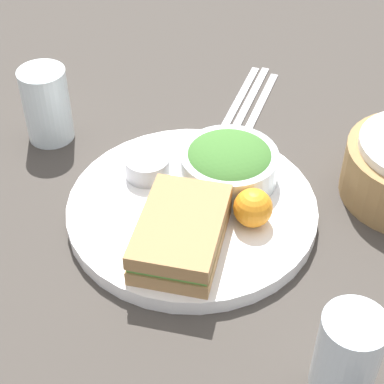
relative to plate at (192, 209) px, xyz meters
name	(u,v)px	position (x,y,z in m)	size (l,w,h in m)	color
ground_plane	(192,215)	(0.00, 0.00, -0.01)	(4.00, 4.00, 0.00)	#3D3833
plate	(192,209)	(0.00, 0.00, 0.00)	(0.32, 0.32, 0.02)	white
sandwich	(181,233)	(0.08, 0.01, 0.03)	(0.16, 0.11, 0.05)	#A37A4C
salad_bowl	(229,163)	(-0.06, 0.03, 0.04)	(0.13, 0.13, 0.06)	silver
dressing_cup	(147,166)	(-0.03, -0.08, 0.03)	(0.06, 0.06, 0.03)	#B7B7BC
orange_wedge	(253,208)	(0.01, 0.08, 0.04)	(0.05, 0.05, 0.05)	orange
drink_glass	(348,354)	(0.18, 0.23, 0.04)	(0.06, 0.06, 0.10)	silver
fork	(240,97)	(-0.28, -0.02, -0.01)	(0.20, 0.01, 0.01)	silver
knife	(251,99)	(-0.28, 0.00, -0.01)	(0.21, 0.01, 0.01)	silver
spoon	(261,102)	(-0.28, 0.02, -0.01)	(0.18, 0.01, 0.01)	silver
water_glass	(47,105)	(-0.09, -0.26, 0.05)	(0.07, 0.07, 0.11)	silver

